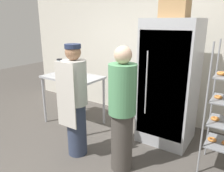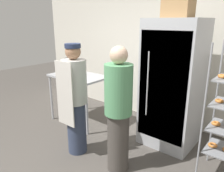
% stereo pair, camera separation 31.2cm
% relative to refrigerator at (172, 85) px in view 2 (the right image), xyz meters
% --- Properties ---
extents(back_wall, '(6.40, 0.12, 2.93)m').
position_rel_refrigerator_xyz_m(back_wall, '(-0.63, 0.76, 0.49)').
color(back_wall, silver).
rests_on(back_wall, ground_plane).
extents(refrigerator, '(0.79, 0.76, 1.95)m').
position_rel_refrigerator_xyz_m(refrigerator, '(0.00, 0.00, 0.00)').
color(refrigerator, '#ADAFB5').
rests_on(refrigerator, ground_plane).
extents(prep_counter, '(1.08, 0.65, 0.93)m').
position_rel_refrigerator_xyz_m(prep_counter, '(-1.69, -0.40, -0.16)').
color(prep_counter, '#ADAFB5').
rests_on(prep_counter, ground_plane).
extents(donut_box, '(0.25, 0.19, 0.23)m').
position_rel_refrigerator_xyz_m(donut_box, '(-1.75, -0.53, 0.01)').
color(donut_box, silver).
rests_on(donut_box, prep_counter).
extents(blender_pitcher, '(0.13, 0.13, 0.28)m').
position_rel_refrigerator_xyz_m(blender_pitcher, '(-2.05, -0.35, 0.09)').
color(blender_pitcher, '#99999E').
rests_on(blender_pitcher, prep_counter).
extents(cardboard_storage_box, '(0.38, 0.30, 0.26)m').
position_rel_refrigerator_xyz_m(cardboard_storage_box, '(0.02, -0.08, 1.10)').
color(cardboard_storage_box, '#A87F51').
rests_on(cardboard_storage_box, refrigerator).
extents(person_baker, '(0.34, 0.36, 1.62)m').
position_rel_refrigerator_xyz_m(person_baker, '(-0.94, -1.14, -0.13)').
color(person_baker, '#333D56').
rests_on(person_baker, ground_plane).
extents(person_customer, '(0.35, 0.35, 1.64)m').
position_rel_refrigerator_xyz_m(person_customer, '(-0.22, -1.06, -0.14)').
color(person_customer, '#47423D').
rests_on(person_customer, ground_plane).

